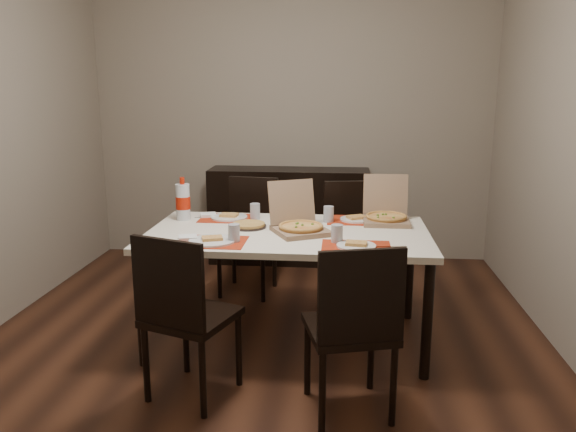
% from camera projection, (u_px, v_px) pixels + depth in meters
% --- Properties ---
extents(ground, '(3.80, 4.00, 0.02)m').
position_uv_depth(ground, '(264.00, 342.00, 3.75)').
color(ground, '#452415').
rests_on(ground, ground).
extents(room_walls, '(3.84, 4.02, 2.62)m').
position_uv_depth(room_walls, '(270.00, 75.00, 3.77)').
color(room_walls, gray).
rests_on(room_walls, ground).
extents(sideboard, '(1.50, 0.40, 0.90)m').
position_uv_depth(sideboard, '(289.00, 216.00, 5.37)').
color(sideboard, black).
rests_on(sideboard, ground).
extents(dining_table, '(1.80, 1.00, 0.75)m').
position_uv_depth(dining_table, '(288.00, 241.00, 3.62)').
color(dining_table, '#F5E8CE').
rests_on(dining_table, ground).
extents(chair_near_left, '(0.54, 0.54, 0.93)m').
position_uv_depth(chair_near_left, '(183.00, 311.00, 2.94)').
color(chair_near_left, black).
rests_on(chair_near_left, ground).
extents(chair_near_right, '(0.51, 0.51, 0.93)m').
position_uv_depth(chair_near_right, '(354.00, 324.00, 2.78)').
color(chair_near_right, black).
rests_on(chair_near_right, ground).
extents(chair_far_left, '(0.47, 0.47, 0.93)m').
position_uv_depth(chair_far_left, '(250.00, 230.00, 4.60)').
color(chair_far_left, black).
rests_on(chair_far_left, ground).
extents(chair_far_right, '(0.48, 0.48, 0.93)m').
position_uv_depth(chair_far_right, '(352.00, 236.00, 4.41)').
color(chair_far_right, black).
rests_on(chair_far_right, ground).
extents(setting_near_left, '(0.49, 0.30, 0.11)m').
position_uv_depth(setting_near_left, '(215.00, 239.00, 3.35)').
color(setting_near_left, '#B1260B').
rests_on(setting_near_left, dining_table).
extents(setting_near_right, '(0.50, 0.30, 0.11)m').
position_uv_depth(setting_near_right, '(351.00, 242.00, 3.27)').
color(setting_near_right, '#B1260B').
rests_on(setting_near_right, dining_table).
extents(setting_far_left, '(0.47, 0.30, 0.11)m').
position_uv_depth(setting_far_left, '(233.00, 216.00, 3.95)').
color(setting_far_left, '#B1260B').
rests_on(setting_far_left, dining_table).
extents(setting_far_right, '(0.52, 0.30, 0.11)m').
position_uv_depth(setting_far_right, '(348.00, 218.00, 3.87)').
color(setting_far_right, '#B1260B').
rests_on(setting_far_right, dining_table).
extents(napkin_loose, '(0.15, 0.14, 0.02)m').
position_uv_depth(napkin_loose, '(296.00, 234.00, 3.51)').
color(napkin_loose, white).
rests_on(napkin_loose, dining_table).
extents(pizza_box_center, '(0.44, 0.45, 0.32)m').
position_uv_depth(pizza_box_center, '(299.00, 224.00, 3.57)').
color(pizza_box_center, '#83654B').
rests_on(pizza_box_center, dining_table).
extents(pizza_box_right, '(0.31, 0.35, 0.31)m').
position_uv_depth(pizza_box_right, '(386.00, 215.00, 3.84)').
color(pizza_box_right, '#83654B').
rests_on(pizza_box_right, dining_table).
extents(faina_plate, '(0.23, 0.23, 0.03)m').
position_uv_depth(faina_plate, '(249.00, 225.00, 3.70)').
color(faina_plate, black).
rests_on(faina_plate, dining_table).
extents(dip_bowl, '(0.15, 0.15, 0.03)m').
position_uv_depth(dip_bowl, '(303.00, 224.00, 3.74)').
color(dip_bowl, white).
rests_on(dip_bowl, dining_table).
extents(soda_bottle, '(0.10, 0.10, 0.30)m').
position_uv_depth(soda_bottle, '(183.00, 202.00, 3.89)').
color(soda_bottle, silver).
rests_on(soda_bottle, dining_table).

